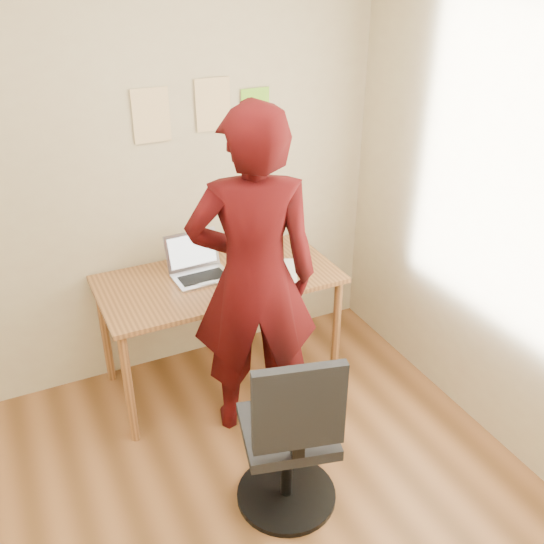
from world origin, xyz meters
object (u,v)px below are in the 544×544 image
desk (219,290)px  person (254,280)px  laptop (198,267)px  office_chair (290,445)px  phone (251,288)px

desk → person: size_ratio=0.75×
laptop → office_chair: 1.23m
office_chair → person: bearing=93.8°
phone → office_chair: bearing=-107.2°
phone → person: bearing=-114.7°
desk → person: person is taller
laptop → office_chair: size_ratio=0.35×
office_chair → desk: bearing=99.7°
phone → office_chair: 0.97m
laptop → phone: laptop is taller
phone → person: person is taller
person → laptop: bearing=-57.4°
person → desk: bearing=-66.8°
laptop → person: size_ratio=0.18×
laptop → office_chair: laptop is taller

